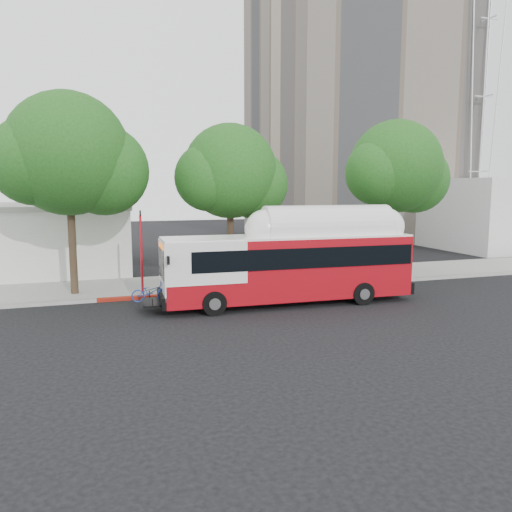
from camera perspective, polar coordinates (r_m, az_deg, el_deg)
The scene contains 11 objects.
ground at distance 22.05m, azimuth 3.69°, elevation -6.00°, with size 120.00×120.00×0.00m, color black.
sidewalk at distance 28.04m, azimuth -1.20°, elevation -2.83°, with size 60.00×5.00×0.15m, color gray.
curb_strip at distance 25.61m, azimuth 0.48°, elevation -3.86°, with size 60.00×0.30×0.15m, color gray.
red_curb_segment at distance 24.85m, azimuth -6.12°, elevation -4.26°, with size 10.00×0.32×0.16m, color maroon.
street_tree_left at distance 25.50m, azimuth -19.60°, elevation 10.40°, with size 6.67×5.80×9.74m.
street_tree_mid at distance 26.97m, azimuth -2.18°, elevation 9.19°, with size 5.75×5.00×8.62m.
street_tree_right at distance 31.06m, azimuth 16.29°, elevation 9.36°, with size 6.21×5.40×9.18m.
apartment_tower at distance 55.83m, azimuth 10.97°, elevation 20.51°, with size 18.00×18.00×37.00m.
comms_tower at distance 52.93m, azimuth 25.12°, elevation 23.31°, with size 2.80×2.80×40.00m, color silver, non-canonical shape.
transit_bus at distance 22.65m, azimuth 3.91°, elevation -1.31°, with size 12.20×2.87×3.59m.
signal_pole at distance 24.72m, azimuth -12.96°, elevation 0.38°, with size 0.12×0.40×4.18m.
Camera 1 is at (-7.90, -19.90, 5.29)m, focal length 35.00 mm.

